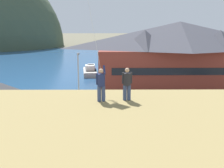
{
  "coord_description": "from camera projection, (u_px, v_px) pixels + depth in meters",
  "views": [
    {
      "loc": [
        -0.72,
        -22.39,
        10.63
      ],
      "look_at": [
        -0.51,
        9.0,
        3.65
      ],
      "focal_mm": 43.41,
      "sensor_mm": 36.0,
      "label": 1
    }
  ],
  "objects": [
    {
      "name": "ground_plane",
      "position": [
        118.0,
        146.0,
        24.16
      ],
      "size": [
        600.0,
        600.0,
        0.0
      ],
      "primitive_type": "plane",
      "color": "#66604C"
    },
    {
      "name": "parking_lot_pad",
      "position": [
        117.0,
        125.0,
        29.03
      ],
      "size": [
        40.0,
        20.0,
        0.1
      ],
      "primitive_type": "cube",
      "color": "gray",
      "rests_on": "ground"
    },
    {
      "name": "bay_water",
      "position": [
        113.0,
        59.0,
        82.73
      ],
      "size": [
        360.0,
        84.0,
        0.03
      ],
      "primitive_type": "cube",
      "color": "navy",
      "rests_on": "ground"
    },
    {
      "name": "harbor_lodge",
      "position": [
        179.0,
        53.0,
        45.09
      ],
      "size": [
        28.27,
        11.04,
        11.03
      ],
      "color": "brown",
      "rests_on": "ground"
    },
    {
      "name": "storage_shed_near_lot",
      "position": [
        3.0,
        106.0,
        27.12
      ],
      "size": [
        5.89,
        4.79,
        4.98
      ],
      "color": "#474C56",
      "rests_on": "ground"
    },
    {
      "name": "wharf_dock",
      "position": [
        107.0,
        73.0,
        58.19
      ],
      "size": [
        3.2,
        12.47,
        0.7
      ],
      "color": "#70604C",
      "rests_on": "ground"
    },
    {
      "name": "moored_boat_wharfside",
      "position": [
        91.0,
        71.0,
        58.8
      ],
      "size": [
        2.6,
        6.91,
        2.16
      ],
      "color": "navy",
      "rests_on": "ground"
    },
    {
      "name": "moored_boat_outer_mooring",
      "position": [
        122.0,
        70.0,
        59.17
      ],
      "size": [
        2.05,
        5.86,
        2.16
      ],
      "color": "navy",
      "rests_on": "ground"
    },
    {
      "name": "moored_boat_inner_slip",
      "position": [
        90.0,
        71.0,
        57.79
      ],
      "size": [
        3.56,
        8.57,
        2.16
      ],
      "color": "#A8A399",
      "rests_on": "ground"
    },
    {
      "name": "parked_car_back_row_left",
      "position": [
        151.0,
        133.0,
        24.27
      ],
      "size": [
        4.3,
        2.26,
        1.82
      ],
      "color": "#B28923",
      "rests_on": "parking_lot_pad"
    },
    {
      "name": "parked_car_mid_row_center",
      "position": [
        78.0,
        137.0,
        23.32
      ],
      "size": [
        4.28,
        2.2,
        1.82
      ],
      "color": "#236633",
      "rests_on": "parking_lot_pad"
    },
    {
      "name": "parked_car_mid_row_near",
      "position": [
        217.0,
        112.0,
        30.04
      ],
      "size": [
        4.29,
        2.23,
        1.82
      ],
      "color": "silver",
      "rests_on": "parking_lot_pad"
    },
    {
      "name": "parked_car_lone_by_shed",
      "position": [
        92.0,
        111.0,
        30.47
      ],
      "size": [
        4.23,
        2.1,
        1.82
      ],
      "color": "#236633",
      "rests_on": "parking_lot_pad"
    },
    {
      "name": "parked_car_front_row_red",
      "position": [
        175.0,
        114.0,
        29.48
      ],
      "size": [
        4.32,
        2.3,
        1.82
      ],
      "color": "#9EA3A8",
      "rests_on": "parking_lot_pad"
    },
    {
      "name": "parking_light_pole",
      "position": [
        78.0,
        77.0,
        33.53
      ],
      "size": [
        0.24,
        0.78,
        7.05
      ],
      "color": "#ADADB2",
      "rests_on": "parking_lot_pad"
    },
    {
      "name": "person_kite_flyer",
      "position": [
        101.0,
        84.0,
        14.09
      ],
      "size": [
        0.52,
        0.68,
        1.86
      ],
      "color": "#384770",
      "rests_on": "grassy_hill_foreground"
    },
    {
      "name": "person_companion",
      "position": [
        127.0,
        83.0,
        14.31
      ],
      "size": [
        0.55,
        0.4,
        1.74
      ],
      "color": "#384770",
      "rests_on": "grassy_hill_foreground"
    }
  ]
}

